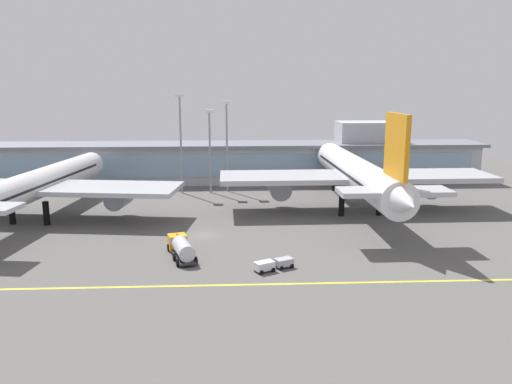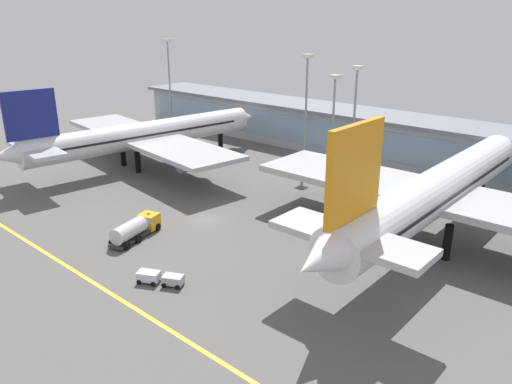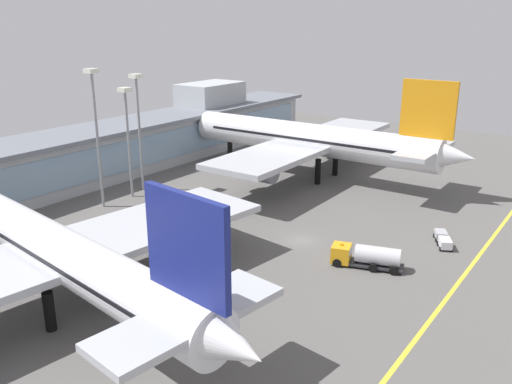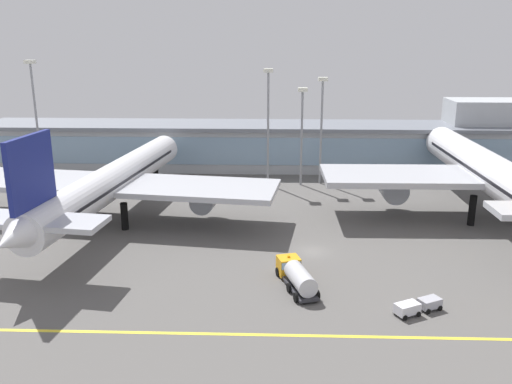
{
  "view_description": "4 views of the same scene",
  "coord_description": "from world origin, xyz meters",
  "px_view_note": "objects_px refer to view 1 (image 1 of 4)",
  "views": [
    {
      "loc": [
        4.62,
        -81.88,
        24.3
      ],
      "look_at": [
        8.96,
        4.74,
        6.26
      ],
      "focal_mm": 35.78,
      "sensor_mm": 36.0,
      "label": 1
    },
    {
      "loc": [
        53.16,
        -48.04,
        30.07
      ],
      "look_at": [
        3.15,
        8.17,
        3.18
      ],
      "focal_mm": 34.95,
      "sensor_mm": 36.0,
      "label": 2
    },
    {
      "loc": [
        -61.41,
        -35.82,
        29.98
      ],
      "look_at": [
        -1.35,
        6.93,
        6.3
      ],
      "focal_mm": 37.79,
      "sensor_mm": 36.0,
      "label": 3
    },
    {
      "loc": [
        -5.37,
        -70.22,
        29.01
      ],
      "look_at": [
        -8.08,
        7.41,
        6.34
      ],
      "focal_mm": 38.14,
      "sensor_mm": 36.0,
      "label": 4
    }
  ],
  "objects_px": {
    "fuel_tanker_truck": "(181,247)",
    "baggage_tug_near": "(273,264)",
    "airliner_near_left": "(37,185)",
    "airliner_near_right": "(357,174)",
    "apron_light_mast_far_east": "(227,132)",
    "apron_light_mast_west": "(210,137)",
    "apron_light_mast_east": "(180,128)"
  },
  "relations": [
    {
      "from": "fuel_tanker_truck",
      "to": "baggage_tug_near",
      "type": "height_order",
      "value": "fuel_tanker_truck"
    },
    {
      "from": "airliner_near_left",
      "to": "airliner_near_right",
      "type": "xyz_separation_m",
      "value": [
        60.26,
        3.69,
        0.95
      ]
    },
    {
      "from": "fuel_tanker_truck",
      "to": "apron_light_mast_far_east",
      "type": "relative_size",
      "value": 0.45
    },
    {
      "from": "apron_light_mast_far_east",
      "to": "apron_light_mast_west",
      "type": "bearing_deg",
      "value": -160.48
    },
    {
      "from": "apron_light_mast_far_east",
      "to": "apron_light_mast_east",
      "type": "bearing_deg",
      "value": -171.62
    },
    {
      "from": "fuel_tanker_truck",
      "to": "airliner_near_right",
      "type": "bearing_deg",
      "value": -67.12
    },
    {
      "from": "baggage_tug_near",
      "to": "airliner_near_left",
      "type": "bearing_deg",
      "value": -62.31
    },
    {
      "from": "airliner_near_right",
      "to": "fuel_tanker_truck",
      "type": "xyz_separation_m",
      "value": [
        -31.94,
        -26.25,
        -5.92
      ]
    },
    {
      "from": "airliner_near_left",
      "to": "apron_light_mast_east",
      "type": "height_order",
      "value": "apron_light_mast_east"
    },
    {
      "from": "airliner_near_right",
      "to": "apron_light_mast_east",
      "type": "xyz_separation_m",
      "value": [
        -35.95,
        19.23,
        7.52
      ]
    },
    {
      "from": "airliner_near_left",
      "to": "airliner_near_right",
      "type": "bearing_deg",
      "value": -78.99
    },
    {
      "from": "airliner_near_left",
      "to": "airliner_near_right",
      "type": "distance_m",
      "value": 60.38
    },
    {
      "from": "baggage_tug_near",
      "to": "apron_light_mast_far_east",
      "type": "distance_m",
      "value": 55.01
    },
    {
      "from": "airliner_near_left",
      "to": "fuel_tanker_truck",
      "type": "xyz_separation_m",
      "value": [
        28.32,
        -22.56,
        -4.97
      ]
    },
    {
      "from": "airliner_near_right",
      "to": "apron_light_mast_far_east",
      "type": "xyz_separation_m",
      "value": [
        -25.5,
        20.77,
        6.56
      ]
    },
    {
      "from": "airliner_near_right",
      "to": "fuel_tanker_truck",
      "type": "relative_size",
      "value": 6.61
    },
    {
      "from": "apron_light_mast_far_east",
      "to": "fuel_tanker_truck",
      "type": "bearing_deg",
      "value": -97.8
    },
    {
      "from": "apron_light_mast_west",
      "to": "airliner_near_right",
      "type": "bearing_deg",
      "value": -33.41
    },
    {
      "from": "baggage_tug_near",
      "to": "apron_light_mast_far_east",
      "type": "xyz_separation_m",
      "value": [
        -6.45,
        53.01,
        13.2
      ]
    },
    {
      "from": "airliner_near_right",
      "to": "apron_light_mast_west",
      "type": "relative_size",
      "value": 3.23
    },
    {
      "from": "baggage_tug_near",
      "to": "apron_light_mast_west",
      "type": "xyz_separation_m",
      "value": [
        -10.35,
        51.63,
        12.15
      ]
    },
    {
      "from": "airliner_near_right",
      "to": "baggage_tug_near",
      "type": "height_order",
      "value": "airliner_near_right"
    },
    {
      "from": "fuel_tanker_truck",
      "to": "apron_light_mast_far_east",
      "type": "bearing_deg",
      "value": -24.34
    },
    {
      "from": "baggage_tug_near",
      "to": "apron_light_mast_east",
      "type": "height_order",
      "value": "apron_light_mast_east"
    },
    {
      "from": "apron_light_mast_west",
      "to": "apron_light_mast_far_east",
      "type": "bearing_deg",
      "value": 19.52
    },
    {
      "from": "airliner_near_right",
      "to": "apron_light_mast_west",
      "type": "distance_m",
      "value": 35.64
    },
    {
      "from": "apron_light_mast_east",
      "to": "apron_light_mast_far_east",
      "type": "bearing_deg",
      "value": 8.38
    },
    {
      "from": "baggage_tug_near",
      "to": "apron_light_mast_west",
      "type": "height_order",
      "value": "apron_light_mast_west"
    },
    {
      "from": "baggage_tug_near",
      "to": "apron_light_mast_east",
      "type": "distance_m",
      "value": 55.99
    },
    {
      "from": "apron_light_mast_west",
      "to": "apron_light_mast_east",
      "type": "height_order",
      "value": "apron_light_mast_east"
    },
    {
      "from": "apron_light_mast_east",
      "to": "baggage_tug_near",
      "type": "bearing_deg",
      "value": -71.82
    },
    {
      "from": "airliner_near_right",
      "to": "airliner_near_left",
      "type": "bearing_deg",
      "value": 92.91
    }
  ]
}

